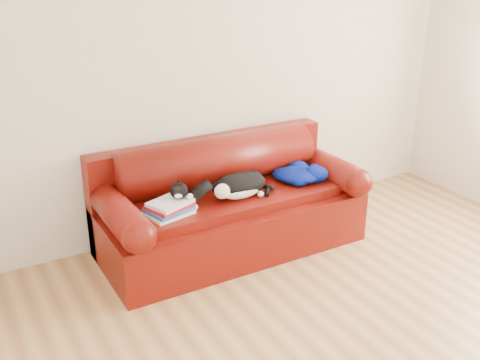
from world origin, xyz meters
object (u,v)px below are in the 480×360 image
object	(u,v)px
sofa_base	(231,221)
blanket	(300,174)
cat	(239,186)
book_stack	(170,208)

from	to	relation	value
sofa_base	blanket	bearing A→B (deg)	-7.04
blanket	sofa_base	bearing A→B (deg)	172.96
sofa_base	cat	distance (m)	0.37
sofa_base	cat	world-z (taller)	cat
book_stack	sofa_base	bearing A→B (deg)	13.26
sofa_base	book_stack	world-z (taller)	book_stack
sofa_base	book_stack	distance (m)	0.68
sofa_base	book_stack	size ratio (longest dim) A/B	5.77
book_stack	cat	xyz separation A→B (m)	(0.59, 0.02, 0.04)
book_stack	cat	distance (m)	0.59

